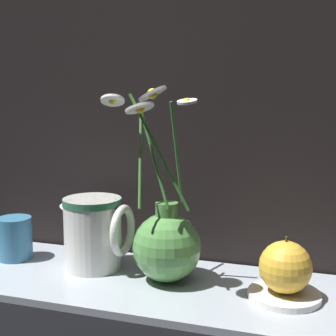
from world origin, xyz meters
The scene contains 7 objects.
ground_plane centered at (0.00, 0.00, 0.00)m, with size 6.00×6.00×0.00m, color black.
shelf centered at (0.00, 0.00, 0.01)m, with size 0.84×0.25×0.01m.
vase_with_flowers centered at (-0.01, 0.01, 0.08)m, with size 0.16×0.17×0.32m.
yellow_mug centered at (-0.32, 0.03, 0.05)m, with size 0.07×0.06×0.08m.
ceramic_pitcher centered at (-0.15, 0.03, 0.08)m, with size 0.13×0.11×0.14m.
saucer_plate centered at (0.19, 0.00, 0.02)m, with size 0.11×0.11×0.01m.
orange_fruit centered at (0.19, 0.00, 0.06)m, with size 0.08×0.08×0.09m.
Camera 1 is at (0.22, -0.70, 0.32)m, focal length 50.00 mm.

